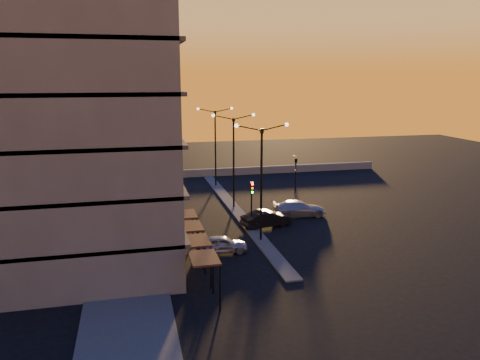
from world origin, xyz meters
The scene contains 14 objects.
ground centered at (0.00, 0.00, 0.00)m, with size 120.00×120.00×0.00m, color black.
sidewalk_west centered at (-10.50, 4.00, 0.06)m, with size 5.00×40.00×0.12m, color #4C4C49.
median centered at (0.00, 10.00, 0.06)m, with size 1.20×36.00×0.12m, color #4C4C49.
parapet centered at (2.00, 26.00, 0.50)m, with size 44.00×0.50×1.00m, color slate.
building centered at (-14.00, 0.03, 11.91)m, with size 14.35×17.08×25.00m.
streetlamp_near centered at (0.00, 0.00, 5.59)m, with size 4.32×0.32×9.51m.
streetlamp_mid centered at (0.00, 10.00, 5.59)m, with size 4.32×0.32×9.51m.
streetlamp_far centered at (0.00, 20.00, 5.59)m, with size 4.32×0.32×9.51m.
traffic_light_main centered at (0.00, 2.87, 2.89)m, with size 0.28×0.44×4.25m.
signal_east_a centered at (8.00, 14.00, 1.93)m, with size 0.13×0.16×3.60m.
signal_east_b centered at (9.50, 18.00, 3.10)m, with size 0.42×1.99×3.60m.
car_hatchback centered at (-3.50, -1.77, 0.64)m, with size 1.52×3.78×1.29m, color #A0A1A8.
car_sedan centered at (1.50, 3.47, 0.74)m, with size 1.56×4.49×1.48m, color black.
car_wagon centered at (5.46, 5.87, 0.74)m, with size 2.06×5.08×1.47m, color #ABACB3.
Camera 1 is at (-9.90, -34.48, 12.92)m, focal length 35.00 mm.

